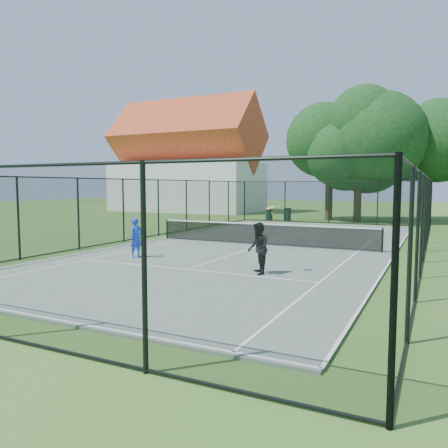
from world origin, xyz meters
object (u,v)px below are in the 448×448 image
at_px(tennis_net, 262,233).
at_px(trash_bin_right, 287,214).
at_px(player_blue, 136,238).
at_px(player_black, 258,248).
at_px(trash_bin_left, 269,214).

bearing_deg(tennis_net, trash_bin_right, 103.54).
xyz_separation_m(trash_bin_right, player_blue, (0.47, -19.13, 0.28)).
bearing_deg(player_black, tennis_net, 109.94).
bearing_deg(player_black, trash_bin_right, 105.53).
bearing_deg(trash_bin_right, tennis_net, -76.46).
relative_size(trash_bin_left, trash_bin_right, 1.00).
bearing_deg(trash_bin_right, player_black, -74.47).
distance_m(player_blue, player_black, 5.16).
height_order(trash_bin_left, trash_bin_right, trash_bin_left).
relative_size(trash_bin_right, player_blue, 0.68).
distance_m(trash_bin_right, player_black, 20.76).
height_order(trash_bin_right, player_black, player_black).
bearing_deg(trash_bin_right, player_blue, -88.58).
bearing_deg(player_black, player_blue, 170.30).
bearing_deg(tennis_net, trash_bin_left, 109.09).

